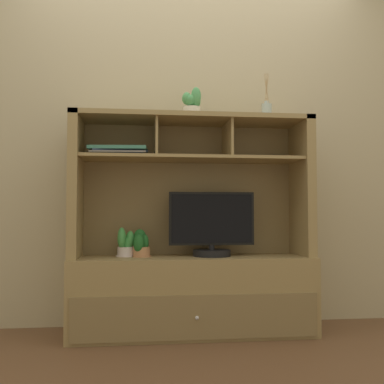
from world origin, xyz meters
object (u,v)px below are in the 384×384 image
Objects in this scene: media_console at (192,268)px; magazine_stack_left at (119,151)px; potted_orchid at (141,246)px; potted_fern at (125,244)px; tv_monitor at (212,228)px; potted_succulent at (192,105)px; diffuser_bottle at (267,110)px.

magazine_stack_left is at bearing -174.80° from media_console.
potted_fern is at bearing 160.16° from potted_orchid.
potted_orchid is at bearing -19.84° from potted_fern.
tv_monitor is at bearing -4.96° from potted_fern.
magazine_stack_left is (-0.04, -0.07, 0.59)m from potted_fern.
potted_fern is 0.96× the size of potted_succulent.
diffuser_bottle is at bearing -0.44° from potted_orchid.
media_console is 1.07m from potted_succulent.
potted_succulent is at bearing -48.94° from media_console.
tv_monitor is at bearing 1.79° from magazine_stack_left.
media_console is 8.23× the size of potted_fern.
magazine_stack_left is 1.93× the size of potted_succulent.
potted_orchid is at bearing -177.94° from media_console.
diffuser_bottle reaches higher than potted_orchid.
potted_succulent is at bearing -3.27° from potted_fern.
media_console is 7.91× the size of potted_succulent.
magazine_stack_left is 1.02m from diffuser_bottle.
tv_monitor is 0.87m from diffuser_bottle.
media_console is at bearing 169.15° from tv_monitor.
tv_monitor is 0.77m from magazine_stack_left.
magazine_stack_left reaches higher than potted_orchid.
diffuser_bottle is 1.56× the size of potted_succulent.
potted_succulent reaches higher than magazine_stack_left.
media_console is at bearing -3.19° from potted_fern.
potted_orchid is 0.47× the size of magazine_stack_left.
magazine_stack_left is at bearing -174.87° from potted_succulent.
diffuser_bottle is (0.37, 0.01, 0.78)m from tv_monitor.
media_console is 0.36m from potted_orchid.
diffuser_bottle is at bearing 0.92° from tv_monitor.
potted_succulent is (0.33, 0.01, 0.92)m from potted_orchid.
media_console is 0.46m from potted_fern.
potted_fern is at bearing 177.40° from diffuser_bottle.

